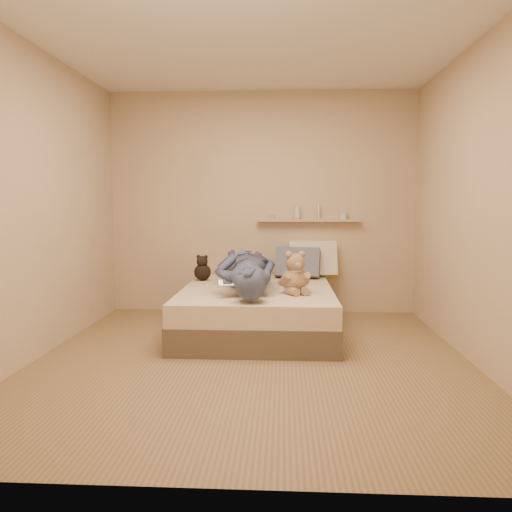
# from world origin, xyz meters

# --- Properties ---
(room) EXTENTS (3.80, 3.80, 3.80)m
(room) POSITION_xyz_m (0.00, 0.00, 1.30)
(room) COLOR olive
(room) RESTS_ON ground
(bed) EXTENTS (1.50, 1.90, 0.45)m
(bed) POSITION_xyz_m (0.00, 0.93, 0.22)
(bed) COLOR brown
(bed) RESTS_ON floor
(game_console) EXTENTS (0.17, 0.10, 0.05)m
(game_console) POSITION_xyz_m (-0.24, 0.35, 0.59)
(game_console) COLOR #B8BBBF
(game_console) RESTS_ON bed
(teddy_bear) EXTENTS (0.32, 0.33, 0.40)m
(teddy_bear) POSITION_xyz_m (0.37, 0.63, 0.62)
(teddy_bear) COLOR #987B53
(teddy_bear) RESTS_ON bed
(dark_plush) EXTENTS (0.19, 0.19, 0.29)m
(dark_plush) POSITION_xyz_m (-0.63, 1.37, 0.57)
(dark_plush) COLOR black
(dark_plush) RESTS_ON bed
(pillow_cream) EXTENTS (0.57, 0.33, 0.43)m
(pillow_cream) POSITION_xyz_m (0.60, 1.76, 0.65)
(pillow_cream) COLOR beige
(pillow_cream) RESTS_ON bed
(pillow_grey) EXTENTS (0.54, 0.35, 0.37)m
(pillow_grey) POSITION_xyz_m (0.42, 1.62, 0.62)
(pillow_grey) COLOR slate
(pillow_grey) RESTS_ON bed
(person) EXTENTS (0.78, 1.72, 0.40)m
(person) POSITION_xyz_m (-0.11, 0.85, 0.65)
(person) COLOR #3F4764
(person) RESTS_ON bed
(wall_shelf) EXTENTS (1.20, 0.12, 0.03)m
(wall_shelf) POSITION_xyz_m (0.55, 1.84, 1.10)
(wall_shelf) COLOR tan
(wall_shelf) RESTS_ON wall_back
(shelf_bottles) EXTENTS (0.90, 0.08, 0.19)m
(shelf_bottles) POSITION_xyz_m (0.56, 1.84, 1.19)
(shelf_bottles) COLOR #B4A89A
(shelf_bottles) RESTS_ON wall_shelf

